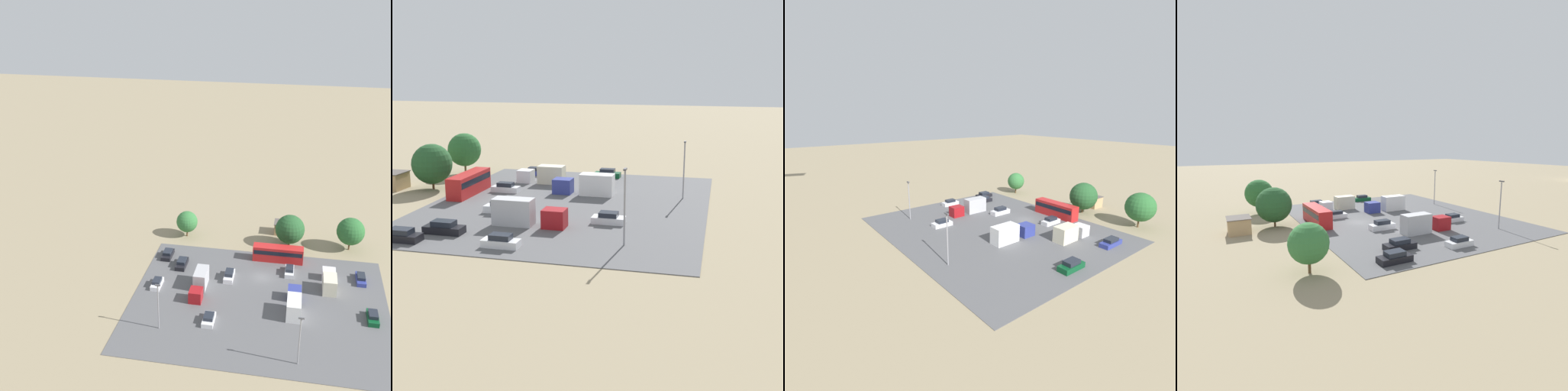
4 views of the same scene
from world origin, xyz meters
The scene contains 20 objects.
ground_plane centered at (0.00, 0.00, 0.00)m, with size 400.00×400.00×0.00m, color gray.
parking_lot_surface centered at (0.00, 9.14, 0.04)m, with size 46.52×38.71×0.08m.
shed_building centered at (-3.14, -20.90, 1.38)m, with size 4.34×3.75×2.75m.
bus centered at (-2.60, -7.44, 1.83)m, with size 10.37×2.54×3.24m.
parked_car_0 centered at (20.43, -4.62, 0.69)m, with size 1.95×4.53×1.46m.
parked_car_1 centered at (16.65, -1.37, 0.72)m, with size 1.96×4.75×1.53m.
parked_car_2 centered at (-5.21, -2.57, 0.70)m, with size 1.75×4.35×1.48m.
parked_car_3 centered at (-19.05, -2.33, 0.67)m, with size 1.77×4.78×1.41m.
parked_car_4 centered at (7.90, 16.57, 0.68)m, with size 1.97×4.14×1.43m.
parked_car_5 centered at (-20.04, 10.56, 0.72)m, with size 1.87×4.52×1.54m.
parked_car_6 centered at (6.41, 1.59, 0.77)m, with size 1.80×4.63×1.65m.
parked_car_7 centered at (19.68, 7.06, 0.68)m, with size 1.75×4.18×1.45m.
parked_truck_0 centered at (11.38, 6.79, 1.60)m, with size 2.31×9.19×3.33m.
parked_truck_1 centered at (-6.42, 10.28, 1.57)m, with size 2.47×9.32×3.26m.
parked_truck_2 centered at (-12.86, 1.23, 1.45)m, with size 2.54×7.91×2.98m.
tree_near_shed centered at (-4.66, -14.75, 4.06)m, with size 6.39×6.39×7.25m.
tree_apron_mid centered at (18.46, -15.10, 3.61)m, with size 4.84×4.84×6.04m.
tree_apron_far centered at (-17.55, -15.48, 4.39)m, with size 5.99×5.99×7.39m.
light_pole_lot_centre centered at (-7.46, 24.63, 4.78)m, with size 0.90×0.28×8.55m.
light_pole_lot_edge centered at (15.94, 19.98, 4.81)m, with size 0.90×0.28×8.59m.
Camera 3 is at (-44.61, 47.01, 23.01)m, focal length 28.00 mm.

